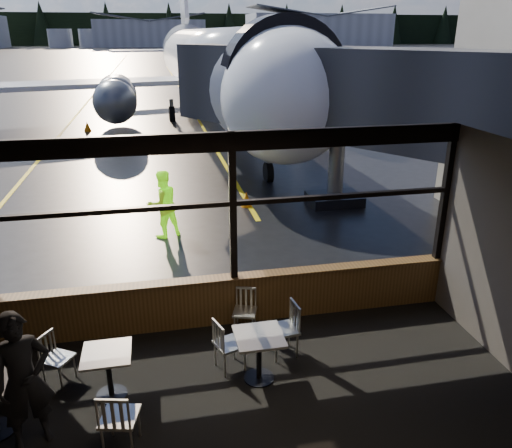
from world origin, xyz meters
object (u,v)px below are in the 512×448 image
object	(u,v)px
chair_mid_s	(120,418)
cafe_table_near	(259,357)
chair_mid_w	(58,359)
jet_bridge	(328,125)
cone_wing	(87,126)
ground_crew	(163,204)
cafe_table_mid	(109,374)
airliner	(212,16)
cone_nose	(246,199)
chair_near_n	(245,312)
chair_near_w	(230,344)
passenger	(24,381)
chair_near_e	(283,330)

from	to	relation	value
chair_mid_s	cafe_table_near	bearing A→B (deg)	39.26
cafe_table_near	chair_mid_w	bearing A→B (deg)	169.48
jet_bridge	cone_wing	xyz separation A→B (m)	(-8.28, 14.68, -2.28)
jet_bridge	chair_mid_w	xyz separation A→B (m)	(-6.48, -6.64, -2.14)
ground_crew	cone_wing	world-z (taller)	ground_crew
cafe_table_mid	airliner	bearing A→B (deg)	79.11
cafe_table_near	jet_bridge	bearing A→B (deg)	64.04
cafe_table_near	cone_nose	distance (m)	8.12
chair_near_n	ground_crew	xyz separation A→B (m)	(-1.24, 4.85, 0.47)
chair_near_w	cafe_table_mid	bearing A→B (deg)	-99.85
airliner	chair_near_n	bearing A→B (deg)	-97.24
cafe_table_mid	chair_near_w	world-z (taller)	chair_near_w
cafe_table_mid	chair_near_w	bearing A→B (deg)	8.74
airliner	cone_wing	bearing A→B (deg)	-169.32
cafe_table_mid	chair_mid_s	size ratio (longest dim) A/B	0.80
ground_crew	cone_nose	size ratio (longest dim) A/B	3.71
chair_near_w	passenger	size ratio (longest dim) A/B	0.47
jet_bridge	cafe_table_mid	size ratio (longest dim) A/B	15.58
cafe_table_near	cafe_table_mid	size ratio (longest dim) A/B	1.05
airliner	cafe_table_mid	distance (m)	24.36
airliner	ground_crew	distance (m)	18.28
airliner	ground_crew	world-z (taller)	airliner
cone_nose	chair_near_w	bearing A→B (deg)	-102.45
chair_mid_w	jet_bridge	bearing A→B (deg)	168.19
airliner	chair_mid_w	bearing A→B (deg)	-104.36
chair_mid_s	ground_crew	size ratio (longest dim) A/B	0.53
jet_bridge	ground_crew	xyz separation A→B (m)	(-4.72, -1.05, -1.67)
chair_mid_w	cone_wing	size ratio (longest dim) A/B	1.51
cafe_table_near	ground_crew	size ratio (longest dim) A/B	0.45
jet_bridge	chair_near_n	bearing A→B (deg)	-120.55
passenger	ground_crew	size ratio (longest dim) A/B	1.08
airliner	jet_bridge	bearing A→B (deg)	-87.10
chair_near_e	passenger	distance (m)	3.84
chair_near_e	chair_mid_s	size ratio (longest dim) A/B	1.01
chair_mid_s	ground_crew	xyz separation A→B (m)	(0.77, 7.10, 0.41)
ground_crew	jet_bridge	bearing A→B (deg)	165.89
chair_near_e	chair_near_n	size ratio (longest dim) A/B	1.14
ground_crew	chair_near_e	bearing A→B (deg)	80.55
jet_bridge	chair_near_e	xyz separation A→B (m)	(-2.99, -6.65, -2.08)
chair_near_e	passenger	bearing A→B (deg)	100.90
cafe_table_mid	chair_near_e	bearing A→B (deg)	9.85
airliner	jet_bridge	distance (m)	16.57
chair_near_w	cone_wing	distance (m)	21.97
jet_bridge	cone_nose	world-z (taller)	jet_bridge
chair_near_w	ground_crew	xyz separation A→B (m)	(-0.83, 5.80, 0.43)
airliner	chair_mid_w	world-z (taller)	airliner
ground_crew	cone_nose	world-z (taller)	ground_crew
chair_near_w	chair_near_n	distance (m)	1.03
cafe_table_mid	chair_mid_w	distance (m)	0.92
chair_near_n	ground_crew	world-z (taller)	ground_crew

